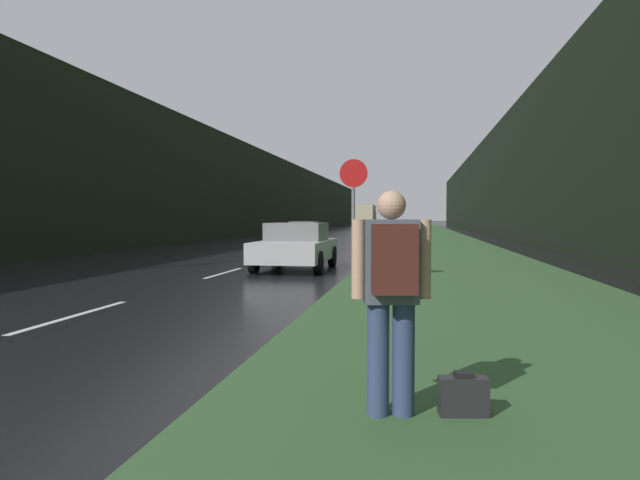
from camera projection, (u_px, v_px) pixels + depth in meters
grass_verge at (433, 239)px, 41.29m from camera, size 6.00×240.00×0.02m
lane_stripe_b at (74, 316)px, 8.83m from camera, size 0.12×3.00×0.01m
lane_stripe_c at (224, 273)px, 15.72m from camera, size 0.12×3.00×0.01m
lane_stripe_d at (283, 256)px, 22.62m from camera, size 0.12×3.00×0.01m
lane_stripe_e at (314, 247)px, 29.52m from camera, size 0.12×3.00×0.01m
treeline_far_side at (258, 193)px, 53.64m from camera, size 2.00×140.00×7.67m
treeline_near_side at (500, 184)px, 49.97m from camera, size 2.00×140.00×8.95m
stop_sign at (353, 208)px, 13.30m from camera, size 0.66×0.07×2.89m
hitchhiker_with_backpack at (392, 289)px, 4.27m from camera, size 0.59×0.46×1.73m
suitcase at (463, 397)px, 4.33m from camera, size 0.39×0.20×0.35m
car_passing_near at (296, 246)px, 16.79m from camera, size 2.00×4.16×1.37m
car_passing_far at (368, 229)px, 42.17m from camera, size 2.02×4.78×1.29m
car_oncoming at (304, 231)px, 35.98m from camera, size 1.97×4.10×1.29m
delivery_truck at (366, 216)px, 80.21m from camera, size 2.59×7.97×3.30m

